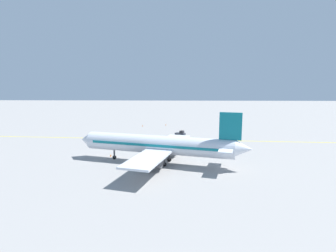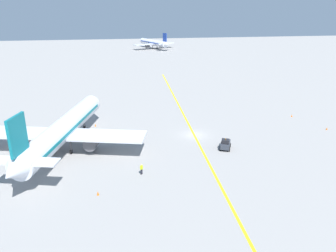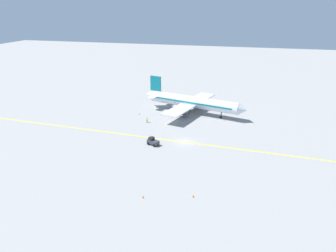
{
  "view_description": "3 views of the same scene",
  "coord_description": "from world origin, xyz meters",
  "px_view_note": "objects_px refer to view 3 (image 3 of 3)",
  "views": [
    {
      "loc": [
        -73.96,
        -6.37,
        15.3
      ],
      "look_at": [
        -4.83,
        -3.83,
        4.65
      ],
      "focal_mm": 28.0,
      "sensor_mm": 36.0,
      "label": 1
    },
    {
      "loc": [
        -15.02,
        -56.76,
        23.29
      ],
      "look_at": [
        -5.68,
        -3.27,
        3.38
      ],
      "focal_mm": 35.0,
      "sensor_mm": 36.0,
      "label": 2
    },
    {
      "loc": [
        74.97,
        15.86,
        33.18
      ],
      "look_at": [
        -4.31,
        -5.53,
        2.29
      ],
      "focal_mm": 35.0,
      "sensor_mm": 36.0,
      "label": 3
    }
  ],
  "objects_px": {
    "traffic_cone_by_wingtip": "(193,196)",
    "traffic_cone_far_edge": "(143,197)",
    "ground_crew_worker": "(147,120)",
    "traffic_cone_mid_apron": "(225,120)",
    "airplane_at_gate": "(192,102)",
    "traffic_cone_near_nose": "(139,114)",
    "baggage_tug_dark": "(153,141)"
  },
  "relations": [
    {
      "from": "traffic_cone_by_wingtip",
      "to": "traffic_cone_near_nose",
      "type": "bearing_deg",
      "value": -148.7
    },
    {
      "from": "traffic_cone_far_edge",
      "to": "traffic_cone_by_wingtip",
      "type": "bearing_deg",
      "value": 106.83
    },
    {
      "from": "traffic_cone_by_wingtip",
      "to": "traffic_cone_far_edge",
      "type": "bearing_deg",
      "value": -73.17
    },
    {
      "from": "traffic_cone_near_nose",
      "to": "traffic_cone_by_wingtip",
      "type": "bearing_deg",
      "value": 31.3
    },
    {
      "from": "ground_crew_worker",
      "to": "traffic_cone_mid_apron",
      "type": "bearing_deg",
      "value": 108.51
    },
    {
      "from": "ground_crew_worker",
      "to": "traffic_cone_by_wingtip",
      "type": "bearing_deg",
      "value": 30.24
    },
    {
      "from": "airplane_at_gate",
      "to": "traffic_cone_mid_apron",
      "type": "height_order",
      "value": "airplane_at_gate"
    },
    {
      "from": "traffic_cone_mid_apron",
      "to": "traffic_cone_by_wingtip",
      "type": "bearing_deg",
      "value": -1.69
    },
    {
      "from": "traffic_cone_near_nose",
      "to": "traffic_cone_far_edge",
      "type": "relative_size",
      "value": 1.0
    },
    {
      "from": "airplane_at_gate",
      "to": "traffic_cone_by_wingtip",
      "type": "bearing_deg",
      "value": 11.52
    },
    {
      "from": "traffic_cone_far_edge",
      "to": "traffic_cone_near_nose",
      "type": "bearing_deg",
      "value": -159.4
    },
    {
      "from": "ground_crew_worker",
      "to": "traffic_cone_mid_apron",
      "type": "xyz_separation_m",
      "value": [
        -7.4,
        22.11,
        -0.63
      ]
    },
    {
      "from": "airplane_at_gate",
      "to": "traffic_cone_by_wingtip",
      "type": "height_order",
      "value": "airplane_at_gate"
    },
    {
      "from": "traffic_cone_by_wingtip",
      "to": "traffic_cone_far_edge",
      "type": "distance_m",
      "value": 9.14
    },
    {
      "from": "traffic_cone_by_wingtip",
      "to": "ground_crew_worker",
      "type": "bearing_deg",
      "value": -149.76
    },
    {
      "from": "baggage_tug_dark",
      "to": "traffic_cone_near_nose",
      "type": "bearing_deg",
      "value": -152.15
    },
    {
      "from": "traffic_cone_near_nose",
      "to": "traffic_cone_far_edge",
      "type": "xyz_separation_m",
      "value": [
        44.59,
        16.76,
        0.0
      ]
    },
    {
      "from": "traffic_cone_mid_apron",
      "to": "traffic_cone_by_wingtip",
      "type": "height_order",
      "value": "same"
    },
    {
      "from": "airplane_at_gate",
      "to": "traffic_cone_mid_apron",
      "type": "relative_size",
      "value": 63.69
    },
    {
      "from": "baggage_tug_dark",
      "to": "traffic_cone_mid_apron",
      "type": "xyz_separation_m",
      "value": [
        -22.59,
        15.48,
        -0.63
      ]
    },
    {
      "from": "baggage_tug_dark",
      "to": "traffic_cone_near_nose",
      "type": "height_order",
      "value": "baggage_tug_dark"
    },
    {
      "from": "traffic_cone_far_edge",
      "to": "airplane_at_gate",
      "type": "bearing_deg",
      "value": -178.86
    },
    {
      "from": "ground_crew_worker",
      "to": "traffic_cone_near_nose",
      "type": "bearing_deg",
      "value": -143.04
    },
    {
      "from": "airplane_at_gate",
      "to": "traffic_cone_near_nose",
      "type": "distance_m",
      "value": 17.16
    },
    {
      "from": "airplane_at_gate",
      "to": "baggage_tug_dark",
      "type": "distance_m",
      "value": 27.78
    },
    {
      "from": "baggage_tug_dark",
      "to": "traffic_cone_far_edge",
      "type": "relative_size",
      "value": 6.09
    },
    {
      "from": "traffic_cone_by_wingtip",
      "to": "airplane_at_gate",
      "type": "bearing_deg",
      "value": -168.48
    },
    {
      "from": "traffic_cone_by_wingtip",
      "to": "traffic_cone_mid_apron",
      "type": "bearing_deg",
      "value": 178.31
    },
    {
      "from": "airplane_at_gate",
      "to": "baggage_tug_dark",
      "type": "bearing_deg",
      "value": -9.28
    },
    {
      "from": "traffic_cone_by_wingtip",
      "to": "traffic_cone_far_edge",
      "type": "relative_size",
      "value": 1.0
    },
    {
      "from": "traffic_cone_far_edge",
      "to": "traffic_cone_mid_apron",
      "type": "bearing_deg",
      "value": 167.66
    },
    {
      "from": "traffic_cone_mid_apron",
      "to": "traffic_cone_by_wingtip",
      "type": "relative_size",
      "value": 1.0
    }
  ]
}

